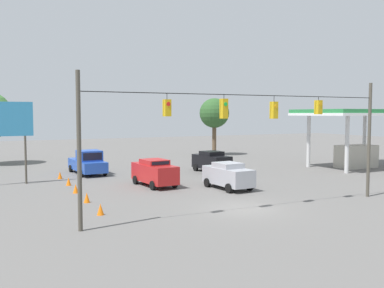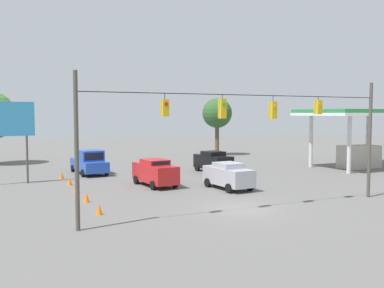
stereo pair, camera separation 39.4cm
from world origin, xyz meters
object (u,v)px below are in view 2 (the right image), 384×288
(pickup_truck_blue_withflow_far, at_px, (89,163))
(sedan_red_withflow_mid, at_px, (155,172))
(traffic_cone_fifth, at_px, (62,175))
(roadside_billboard, at_px, (6,124))
(tree_horizon_left, at_px, (217,114))
(sedan_silver_crossing_near, at_px, (228,175))
(traffic_cone_second, at_px, (86,197))
(overhead_signal_span, at_px, (248,129))
(traffic_cone_nearest, at_px, (99,209))
(traffic_cone_third, at_px, (76,188))
(gas_station, at_px, (360,126))
(traffic_cone_fourth, at_px, (70,181))
(sedan_black_oncoming_far, at_px, (213,161))

(pickup_truck_blue_withflow_far, bearing_deg, sedan_red_withflow_mid, 109.52)
(traffic_cone_fifth, height_order, roadside_billboard, roadside_billboard)
(pickup_truck_blue_withflow_far, bearing_deg, tree_horizon_left, -151.31)
(sedan_silver_crossing_near, xyz_separation_m, traffic_cone_second, (9.94, 0.32, -0.66))
(overhead_signal_span, xyz_separation_m, traffic_cone_nearest, (7.46, -2.60, -4.17))
(traffic_cone_second, height_order, traffic_cone_third, same)
(traffic_cone_fifth, bearing_deg, gas_station, 168.83)
(gas_station, relative_size, tree_horizon_left, 1.53)
(traffic_cone_nearest, xyz_separation_m, traffic_cone_second, (-0.06, -3.44, 0.00))
(traffic_cone_second, bearing_deg, overhead_signal_span, 140.81)
(overhead_signal_span, height_order, traffic_cone_fourth, overhead_signal_span)
(pickup_truck_blue_withflow_far, relative_size, roadside_billboard, 0.92)
(gas_station, bearing_deg, sedan_silver_crossing_near, 14.87)
(traffic_cone_third, bearing_deg, traffic_cone_fifth, -90.83)
(traffic_cone_second, distance_m, traffic_cone_third, 3.39)
(sedan_silver_crossing_near, bearing_deg, sedan_black_oncoming_far, -111.36)
(overhead_signal_span, distance_m, traffic_cone_third, 12.69)
(pickup_truck_blue_withflow_far, height_order, traffic_cone_third, pickup_truck_blue_withflow_far)
(traffic_cone_nearest, relative_size, tree_horizon_left, 0.08)
(gas_station, bearing_deg, sedan_red_withflow_mid, 3.24)
(traffic_cone_third, distance_m, tree_horizon_left, 28.60)
(overhead_signal_span, xyz_separation_m, gas_station, (-19.92, -10.98, -0.35))
(pickup_truck_blue_withflow_far, bearing_deg, sedan_silver_crossing_near, 121.30)
(traffic_cone_third, relative_size, roadside_billboard, 0.10)
(sedan_red_withflow_mid, relative_size, tree_horizon_left, 0.64)
(tree_horizon_left, bearing_deg, sedan_silver_crossing_near, 62.99)
(overhead_signal_span, height_order, roadside_billboard, overhead_signal_span)
(sedan_red_withflow_mid, bearing_deg, gas_station, -176.76)
(overhead_signal_span, bearing_deg, sedan_silver_crossing_near, -111.73)
(sedan_black_oncoming_far, bearing_deg, traffic_cone_nearest, 42.08)
(traffic_cone_second, xyz_separation_m, traffic_cone_fourth, (-0.15, -6.71, 0.00))
(overhead_signal_span, height_order, gas_station, overhead_signal_span)
(overhead_signal_span, height_order, sedan_red_withflow_mid, overhead_signal_span)
(traffic_cone_fourth, bearing_deg, roadside_billboard, -29.15)
(traffic_cone_second, xyz_separation_m, roadside_billboard, (3.96, -9.00, 4.18))
(traffic_cone_second, bearing_deg, gas_station, -169.76)
(traffic_cone_nearest, height_order, tree_horizon_left, tree_horizon_left)
(sedan_silver_crossing_near, xyz_separation_m, gas_station, (-17.39, -4.62, 3.16))
(sedan_silver_crossing_near, bearing_deg, tree_horizon_left, -117.01)
(sedan_silver_crossing_near, bearing_deg, traffic_cone_second, 1.84)
(traffic_cone_nearest, height_order, traffic_cone_third, same)
(traffic_cone_nearest, bearing_deg, sedan_black_oncoming_far, -137.92)
(overhead_signal_span, relative_size, traffic_cone_third, 30.16)
(overhead_signal_span, distance_m, traffic_cone_nearest, 8.93)
(traffic_cone_third, bearing_deg, traffic_cone_nearest, 89.41)
(roadside_billboard, distance_m, tree_horizon_left, 28.24)
(traffic_cone_fifth, bearing_deg, traffic_cone_nearest, 89.29)
(sedan_silver_crossing_near, distance_m, sedan_black_oncoming_far, 8.74)
(overhead_signal_span, relative_size, traffic_cone_fifth, 30.16)
(sedan_black_oncoming_far, height_order, traffic_cone_third, sedan_black_oncoming_far)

